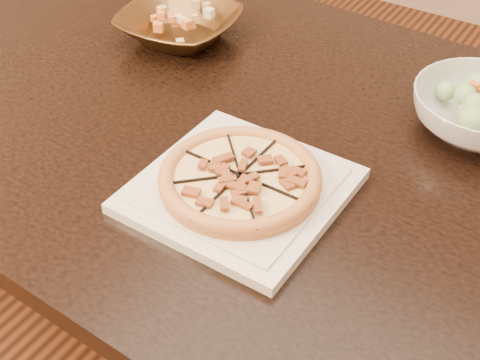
{
  "coord_description": "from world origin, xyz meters",
  "views": [
    {
      "loc": [
        0.41,
        -0.95,
        1.43
      ],
      "look_at": [
        -0.01,
        -0.3,
        0.78
      ],
      "focal_mm": 50.0,
      "sensor_mm": 36.0,
      "label": 1
    }
  ],
  "objects_px": {
    "plate": "(240,190)",
    "pizza": "(240,178)",
    "dining_table": "(237,156)",
    "bronze_bowl": "(179,26)"
  },
  "relations": [
    {
      "from": "dining_table",
      "to": "bronze_bowl",
      "type": "relative_size",
      "value": 6.49
    },
    {
      "from": "plate",
      "to": "bronze_bowl",
      "type": "relative_size",
      "value": 1.24
    },
    {
      "from": "dining_table",
      "to": "plate",
      "type": "bearing_deg",
      "value": -55.82
    },
    {
      "from": "plate",
      "to": "bronze_bowl",
      "type": "bearing_deg",
      "value": 136.95
    },
    {
      "from": "plate",
      "to": "pizza",
      "type": "xyz_separation_m",
      "value": [
        -0.0,
        0.0,
        0.02
      ]
    },
    {
      "from": "plate",
      "to": "dining_table",
      "type": "bearing_deg",
      "value": 124.18
    },
    {
      "from": "plate",
      "to": "pizza",
      "type": "relative_size",
      "value": 1.21
    },
    {
      "from": "bronze_bowl",
      "to": "pizza",
      "type": "bearing_deg",
      "value": -43.05
    },
    {
      "from": "dining_table",
      "to": "bronze_bowl",
      "type": "distance_m",
      "value": 0.34
    },
    {
      "from": "plate",
      "to": "bronze_bowl",
      "type": "xyz_separation_m",
      "value": [
        -0.38,
        0.35,
        0.02
      ]
    }
  ]
}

